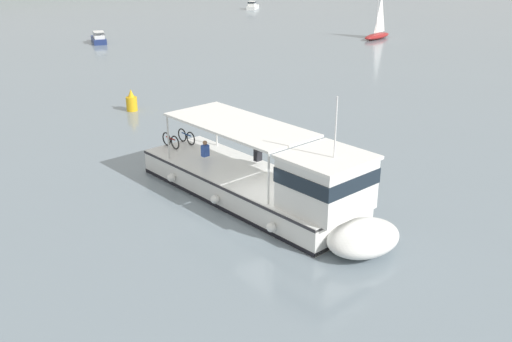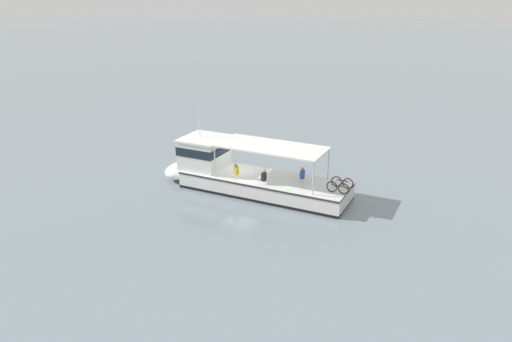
{
  "view_description": "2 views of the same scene",
  "coord_description": "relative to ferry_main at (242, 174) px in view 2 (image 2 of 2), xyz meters",
  "views": [
    {
      "loc": [
        -12.32,
        -16.62,
        10.22
      ],
      "look_at": [
        0.3,
        1.65,
        1.4
      ],
      "focal_mm": 40.92,
      "sensor_mm": 36.0,
      "label": 1
    },
    {
      "loc": [
        24.27,
        17.61,
        12.14
      ],
      "look_at": [
        0.3,
        1.65,
        1.4
      ],
      "focal_mm": 34.06,
      "sensor_mm": 36.0,
      "label": 2
    }
  ],
  "objects": [
    {
      "name": "ferry_main",
      "position": [
        0.0,
        0.0,
        0.0
      ],
      "size": [
        4.72,
        13.02,
        5.32
      ],
      "color": "white",
      "rests_on": "ground"
    },
    {
      "name": "ground_plane",
      "position": [
        -0.42,
        -0.64,
        -1.02
      ],
      "size": [
        400.0,
        400.0,
        0.0
      ],
      "primitive_type": "plane",
      "color": "gray"
    }
  ]
}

